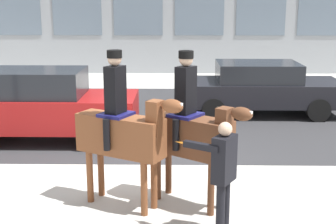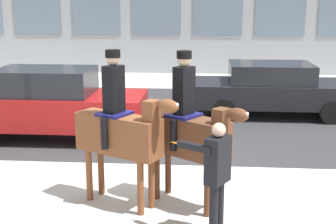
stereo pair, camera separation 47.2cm
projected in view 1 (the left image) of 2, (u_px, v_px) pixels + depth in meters
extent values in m
plane|color=#B2AFA8|center=(158.00, 174.00, 9.23)|extent=(80.00, 80.00, 0.00)
cube|color=#2D2D30|center=(164.00, 115.00, 13.84)|extent=(25.15, 8.50, 0.01)
cube|color=slate|center=(16.00, 14.00, 21.18)|extent=(2.21, 0.02, 1.90)
cube|color=slate|center=(77.00, 14.00, 21.13)|extent=(2.21, 0.02, 1.90)
cube|color=slate|center=(138.00, 14.00, 21.09)|extent=(2.21, 0.02, 1.90)
cube|color=slate|center=(199.00, 14.00, 21.04)|extent=(2.21, 0.02, 1.90)
cube|color=slate|center=(261.00, 14.00, 20.99)|extent=(2.21, 0.02, 1.90)
cube|color=slate|center=(323.00, 14.00, 20.95)|extent=(2.21, 0.02, 1.90)
cube|color=brown|center=(120.00, 135.00, 7.56)|extent=(1.52, 1.08, 0.63)
cylinder|color=brown|center=(154.00, 182.00, 7.62)|extent=(0.11, 0.11, 0.90)
cylinder|color=brown|center=(144.00, 189.00, 7.36)|extent=(0.11, 0.11, 0.90)
cylinder|color=brown|center=(101.00, 171.00, 8.12)|extent=(0.11, 0.11, 0.90)
cylinder|color=brown|center=(90.00, 177.00, 7.86)|extent=(0.11, 0.11, 0.90)
cube|color=brown|center=(155.00, 118.00, 7.17)|extent=(0.29, 0.31, 0.54)
cube|color=black|center=(148.00, 116.00, 7.22)|extent=(0.07, 0.09, 0.49)
ellipsoid|color=brown|center=(172.00, 106.00, 6.98)|extent=(0.41, 0.34, 0.21)
cube|color=silver|center=(179.00, 106.00, 6.92)|extent=(0.14, 0.10, 0.09)
cylinder|color=black|center=(82.00, 135.00, 7.95)|extent=(0.09, 0.09, 0.55)
cube|color=#14144C|center=(116.00, 114.00, 7.52)|extent=(0.62, 0.63, 0.05)
cube|color=black|center=(115.00, 89.00, 7.42)|extent=(0.34, 0.39, 0.75)
sphere|color=#D1A889|center=(115.00, 59.00, 7.31)|extent=(0.22, 0.22, 0.22)
cylinder|color=black|center=(114.00, 54.00, 7.29)|extent=(0.24, 0.24, 0.12)
cylinder|color=black|center=(126.00, 127.00, 7.81)|extent=(0.11, 0.11, 0.51)
cylinder|color=black|center=(107.00, 135.00, 7.35)|extent=(0.11, 0.11, 0.51)
cube|color=#59331E|center=(189.00, 136.00, 7.62)|extent=(1.45, 1.21, 0.64)
cylinder|color=#59331E|center=(221.00, 183.00, 7.61)|extent=(0.11, 0.11, 0.87)
cylinder|color=#59331E|center=(211.00, 189.00, 7.37)|extent=(0.11, 0.11, 0.87)
cylinder|color=#59331E|center=(169.00, 170.00, 8.22)|extent=(0.11, 0.11, 0.87)
cylinder|color=#59331E|center=(158.00, 175.00, 7.98)|extent=(0.11, 0.11, 0.87)
cube|color=#59331E|center=(224.00, 122.00, 7.17)|extent=(0.30, 0.31, 0.46)
cube|color=black|center=(218.00, 120.00, 7.23)|extent=(0.08, 0.09, 0.41)
ellipsoid|color=#59331E|center=(242.00, 114.00, 6.96)|extent=(0.40, 0.36, 0.21)
cube|color=silver|center=(248.00, 114.00, 6.89)|extent=(0.13, 0.11, 0.08)
cylinder|color=black|center=(152.00, 134.00, 8.09)|extent=(0.09, 0.09, 0.55)
cube|color=#14144C|center=(186.00, 115.00, 7.58)|extent=(0.64, 0.65, 0.05)
cube|color=black|center=(186.00, 90.00, 7.49)|extent=(0.36, 0.39, 0.76)
sphere|color=#D1A889|center=(186.00, 59.00, 7.37)|extent=(0.22, 0.22, 0.22)
cylinder|color=black|center=(186.00, 55.00, 7.35)|extent=(0.24, 0.24, 0.12)
cylinder|color=black|center=(194.00, 128.00, 7.86)|extent=(0.11, 0.11, 0.51)
cylinder|color=black|center=(176.00, 135.00, 7.44)|extent=(0.11, 0.11, 0.51)
cylinder|color=black|center=(220.00, 210.00, 6.72)|extent=(0.13, 0.13, 0.82)
cylinder|color=black|center=(225.00, 206.00, 6.85)|extent=(0.13, 0.13, 0.82)
cube|color=black|center=(224.00, 159.00, 6.61)|extent=(0.40, 0.46, 0.68)
sphere|color=#D1A889|center=(225.00, 129.00, 6.50)|extent=(0.20, 0.20, 0.20)
cube|color=black|center=(201.00, 146.00, 6.56)|extent=(0.52, 0.36, 0.09)
cone|color=orange|center=(180.00, 142.00, 6.74)|extent=(0.18, 0.13, 0.04)
cube|color=maroon|center=(42.00, 111.00, 11.23)|extent=(4.55, 1.72, 0.78)
cube|color=black|center=(35.00, 83.00, 11.07)|extent=(2.27, 1.52, 0.62)
cylinder|color=black|center=(95.00, 136.00, 10.53)|extent=(0.68, 0.21, 0.68)
cylinder|color=black|center=(106.00, 119.00, 12.07)|extent=(0.68, 0.21, 0.68)
cube|color=black|center=(261.00, 92.00, 13.92)|extent=(4.74, 1.97, 0.67)
cube|color=black|center=(258.00, 72.00, 13.78)|extent=(2.37, 1.73, 0.55)
cylinder|color=black|center=(318.00, 110.00, 13.10)|extent=(0.66, 0.24, 0.66)
cylinder|color=black|center=(301.00, 97.00, 14.86)|extent=(0.66, 0.24, 0.66)
cylinder|color=black|center=(213.00, 110.00, 13.14)|extent=(0.66, 0.24, 0.66)
cylinder|color=black|center=(209.00, 97.00, 14.90)|extent=(0.66, 0.24, 0.66)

